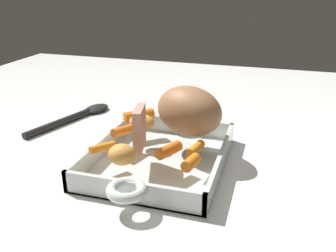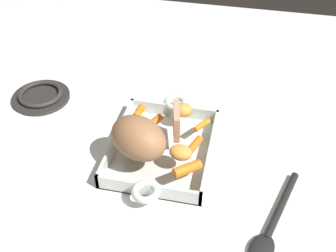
{
  "view_description": "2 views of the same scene",
  "coord_description": "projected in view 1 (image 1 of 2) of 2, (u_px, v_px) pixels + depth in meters",
  "views": [
    {
      "loc": [
        0.6,
        0.2,
        0.34
      ],
      "look_at": [
        -0.02,
        0.01,
        0.07
      ],
      "focal_mm": 39.26,
      "sensor_mm": 36.0,
      "label": 1
    },
    {
      "loc": [
        -0.72,
        -0.17,
        0.73
      ],
      "look_at": [
        0.01,
        -0.01,
        0.08
      ],
      "focal_mm": 44.33,
      "sensor_mm": 36.0,
      "label": 2
    }
  ],
  "objects": [
    {
      "name": "pork_roast",
      "position": [
        189.0,
        111.0,
        0.72
      ],
      "size": [
        0.16,
        0.17,
        0.1
      ],
      "primitive_type": "ellipsoid",
      "rotation": [
        0.0,
        0.0,
        1.09
      ],
      "color": "#9D6A45",
      "rests_on": "roasting_dish"
    },
    {
      "name": "baby_carrot_northeast",
      "position": [
        139.0,
        115.0,
        0.8
      ],
      "size": [
        0.06,
        0.07,
        0.03
      ],
      "primitive_type": "cylinder",
      "rotation": [
        1.59,
        0.0,
        0.7
      ],
      "color": "orange",
      "rests_on": "roasting_dish"
    },
    {
      "name": "potato_whole",
      "position": [
        142.0,
        122.0,
        0.75
      ],
      "size": [
        0.05,
        0.06,
        0.03
      ],
      "primitive_type": "ellipsoid",
      "rotation": [
        0.0,
        0.0,
        1.41
      ],
      "color": "gold",
      "rests_on": "roasting_dish"
    },
    {
      "name": "serving_spoon",
      "position": [
        79.0,
        115.0,
        0.94
      ],
      "size": [
        0.26,
        0.11,
        0.02
      ],
      "rotation": [
        0.0,
        0.0,
        2.84
      ],
      "color": "black",
      "rests_on": "ground_plane"
    },
    {
      "name": "potato_halved",
      "position": [
        122.0,
        155.0,
        0.61
      ],
      "size": [
        0.04,
        0.05,
        0.04
      ],
      "primitive_type": "ellipsoid",
      "rotation": [
        0.0,
        0.0,
        1.59
      ],
      "color": "gold",
      "rests_on": "roasting_dish"
    },
    {
      "name": "baby_carrot_short",
      "position": [
        196.0,
        149.0,
        0.65
      ],
      "size": [
        0.05,
        0.02,
        0.02
      ],
      "primitive_type": "cylinder",
      "rotation": [
        1.53,
        0.0,
        1.4
      ],
      "color": "orange",
      "rests_on": "roasting_dish"
    },
    {
      "name": "baby_carrot_southeast",
      "position": [
        102.0,
        147.0,
        0.66
      ],
      "size": [
        0.05,
        0.04,
        0.02
      ],
      "primitive_type": "cylinder",
      "rotation": [
        1.61,
        0.0,
        4.11
      ],
      "color": "orange",
      "rests_on": "roasting_dish"
    },
    {
      "name": "roast_slice_thick",
      "position": [
        139.0,
        128.0,
        0.66
      ],
      "size": [
        0.08,
        0.03,
        0.08
      ],
      "primitive_type": "cube",
      "rotation": [
        0.07,
        0.0,
        4.95
      ],
      "color": "tan",
      "rests_on": "roasting_dish"
    },
    {
      "name": "baby_carrot_center_right",
      "position": [
        191.0,
        163.0,
        0.6
      ],
      "size": [
        0.05,
        0.03,
        0.02
      ],
      "primitive_type": "cylinder",
      "rotation": [
        1.51,
        0.0,
        1.39
      ],
      "color": "orange",
      "rests_on": "roasting_dish"
    },
    {
      "name": "ground_plane",
      "position": [
        160.0,
        163.0,
        0.72
      ],
      "size": [
        1.76,
        1.76,
        0.0
      ],
      "primitive_type": "plane",
      "color": "white"
    },
    {
      "name": "baby_carrot_northwest",
      "position": [
        122.0,
        131.0,
        0.73
      ],
      "size": [
        0.05,
        0.04,
        0.02
      ],
      "primitive_type": "cylinder",
      "rotation": [
        1.67,
        0.0,
        4.32
      ],
      "color": "orange",
      "rests_on": "roasting_dish"
    },
    {
      "name": "roasting_dish",
      "position": [
        160.0,
        157.0,
        0.71
      ],
      "size": [
        0.39,
        0.24,
        0.04
      ],
      "color": "silver",
      "rests_on": "ground_plane"
    },
    {
      "name": "baby_carrot_long",
      "position": [
        169.0,
        150.0,
        0.64
      ],
      "size": [
        0.06,
        0.04,
        0.02
      ],
      "primitive_type": "cylinder",
      "rotation": [
        1.57,
        0.0,
        1.12
      ],
      "color": "orange",
      "rests_on": "roasting_dish"
    }
  ]
}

